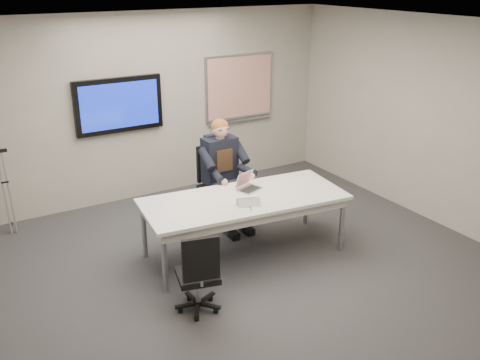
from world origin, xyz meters
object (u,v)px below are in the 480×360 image
office_chair_near (199,287)px  laptop (247,185)px  seated_person (227,185)px  conference_table (244,204)px  office_chair_far (218,197)px

office_chair_near → laptop: laptop is taller
laptop → seated_person: bearing=67.0°
conference_table → seated_person: 0.83m
conference_table → office_chair_near: (-1.04, -0.82, -0.38)m
conference_table → office_chair_far: 1.14m
seated_person → laptop: (-0.03, -0.58, 0.21)m
office_chair_far → seated_person: 0.38m
office_chair_far → laptop: bearing=-95.8°
office_chair_near → laptop: 1.69m
office_chair_near → seated_person: seated_person is taller
office_chair_near → seated_person: (1.25, 1.62, 0.31)m
conference_table → seated_person: size_ratio=1.72×
seated_person → laptop: size_ratio=4.08×
conference_table → office_chair_near: office_chair_near is taller
conference_table → office_chair_far: bearing=85.5°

